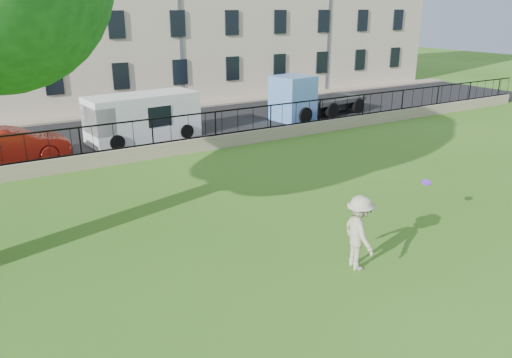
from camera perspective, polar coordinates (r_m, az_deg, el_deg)
ground at (r=12.27m, az=8.72°, el=-11.37°), size 120.00×120.00×0.00m
retaining_wall at (r=21.97m, az=-11.60°, el=3.15°), size 50.00×0.40×0.60m
iron_railing at (r=21.75m, az=-11.75°, el=5.31°), size 50.00×0.05×1.13m
street at (r=26.38m, az=-15.11°, el=4.87°), size 60.00×9.00×0.01m
sidewalk at (r=31.29m, az=-17.91°, el=6.86°), size 60.00×1.40×0.12m
man at (r=12.51m, az=11.72°, el=-6.04°), size 1.00×1.37×1.90m
frisbee at (r=14.85m, az=18.88°, el=-0.37°), size 0.28×0.28×0.12m
red_sedan at (r=23.10m, az=-26.02°, el=3.46°), size 4.44×1.63×1.45m
white_van at (r=25.00m, az=-12.80°, el=6.90°), size 5.48×2.59×2.23m
blue_truck at (r=30.21m, az=7.04°, el=9.55°), size 6.24×2.92×2.52m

